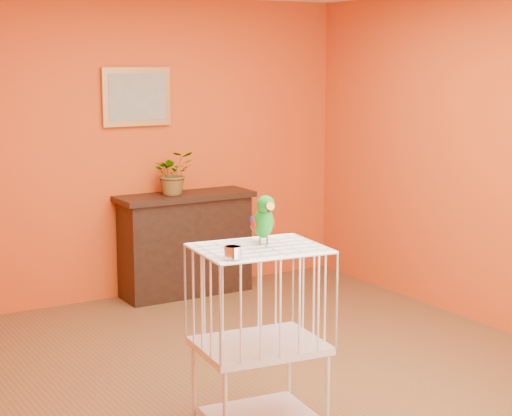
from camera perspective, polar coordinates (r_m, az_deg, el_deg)
ground at (r=5.84m, az=1.14°, el=-10.85°), size 4.50×4.50×0.00m
room_shell at (r=5.48m, az=1.20°, el=4.81°), size 4.50×4.50×4.50m
console_cabinet at (r=7.59m, az=-4.72°, el=-2.41°), size 1.22×0.44×0.90m
potted_plant at (r=7.44m, az=-5.48°, el=2.02°), size 0.41×0.44×0.30m
framed_picture at (r=7.44m, az=-7.96°, el=7.36°), size 0.62×0.04×0.50m
birdcage at (r=4.82m, az=0.23°, el=-8.55°), size 0.74×0.60×1.05m
feed_cup at (r=4.41m, az=-1.56°, el=-2.97°), size 0.09×0.09×0.06m
parrot at (r=4.74m, az=0.52°, el=-0.74°), size 0.14×0.25×0.28m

